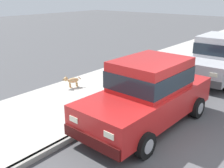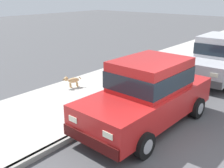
# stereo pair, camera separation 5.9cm
# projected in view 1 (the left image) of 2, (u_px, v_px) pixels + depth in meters

# --- Properties ---
(ground_plane) EXTENTS (80.00, 80.00, 0.00)m
(ground_plane) POSITION_uv_depth(u_px,v_px,m) (213.00, 163.00, 5.96)
(ground_plane) COLOR #4C4C4F
(curb) EXTENTS (0.16, 64.00, 0.14)m
(curb) POSITION_uv_depth(u_px,v_px,m) (105.00, 119.00, 7.85)
(curb) COLOR gray
(curb) RESTS_ON ground
(sidewalk) EXTENTS (3.60, 64.00, 0.14)m
(sidewalk) POSITION_uv_depth(u_px,v_px,m) (65.00, 104.00, 8.92)
(sidewalk) COLOR #B7B5AD
(sidewalk) RESTS_ON ground
(car_red_sedan) EXTENTS (2.15, 4.66, 1.92)m
(car_red_sedan) POSITION_uv_depth(u_px,v_px,m) (148.00, 92.00, 7.43)
(car_red_sedan) COLOR red
(car_red_sedan) RESTS_ON ground
(car_silver_sedan) EXTENTS (2.09, 4.63, 1.92)m
(car_silver_sedan) POSITION_uv_depth(u_px,v_px,m) (219.00, 57.00, 11.53)
(car_silver_sedan) COLOR #BCBCC1
(car_silver_sedan) RESTS_ON ground
(dog_tan) EXTENTS (0.40, 0.70, 0.49)m
(dog_tan) POSITION_uv_depth(u_px,v_px,m) (72.00, 80.00, 10.20)
(dog_tan) COLOR tan
(dog_tan) RESTS_ON sidewalk
(fire_hydrant) EXTENTS (0.34, 0.24, 0.72)m
(fire_hydrant) POSITION_uv_depth(u_px,v_px,m) (163.00, 72.00, 11.11)
(fire_hydrant) COLOR gold
(fire_hydrant) RESTS_ON sidewalk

